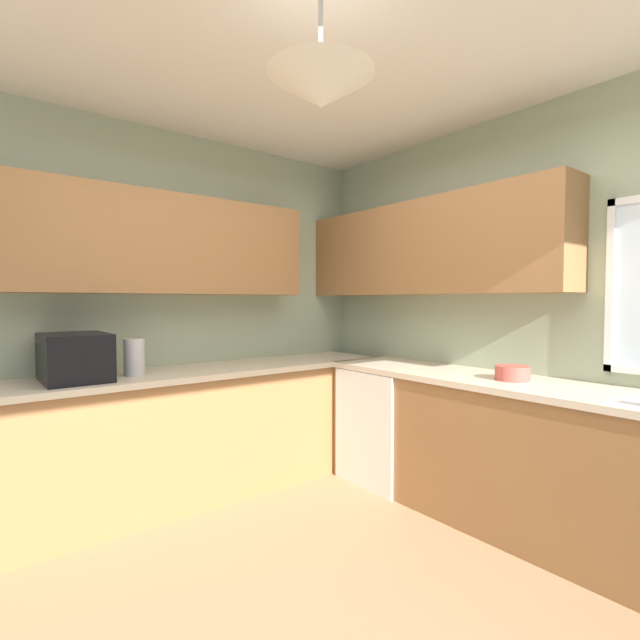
% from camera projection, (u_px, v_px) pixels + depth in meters
% --- Properties ---
extents(ground_plane, '(8.58, 8.58, 0.00)m').
position_uv_depth(ground_plane, '(321.00, 630.00, 1.95)').
color(ground_plane, '#997A56').
extents(room_shell, '(4.02, 3.73, 2.73)m').
position_uv_depth(room_shell, '(317.00, 225.00, 2.87)').
color(room_shell, '#9EAD8E').
rests_on(room_shell, ground_plane).
extents(counter_run_left, '(0.65, 3.34, 0.91)m').
position_uv_depth(counter_run_left, '(176.00, 436.00, 3.22)').
color(counter_run_left, olive).
rests_on(counter_run_left, ground_plane).
extents(counter_run_back, '(3.11, 0.65, 0.91)m').
position_uv_depth(counter_run_back, '(543.00, 462.00, 2.70)').
color(counter_run_back, olive).
rests_on(counter_run_back, ground_plane).
extents(dishwasher, '(0.60, 0.60, 0.87)m').
position_uv_depth(dishwasher, '(389.00, 424.00, 3.61)').
color(dishwasher, white).
rests_on(dishwasher, ground_plane).
extents(microwave, '(0.48, 0.36, 0.29)m').
position_uv_depth(microwave, '(75.00, 357.00, 2.81)').
color(microwave, black).
rests_on(microwave, counter_run_left).
extents(kettle, '(0.13, 0.13, 0.24)m').
position_uv_depth(kettle, '(134.00, 357.00, 3.01)').
color(kettle, '#B7B7BC').
rests_on(kettle, counter_run_left).
extents(bowl, '(0.20, 0.20, 0.09)m').
position_uv_depth(bowl, '(512.00, 373.00, 2.83)').
color(bowl, '#B74C42').
rests_on(bowl, counter_run_back).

